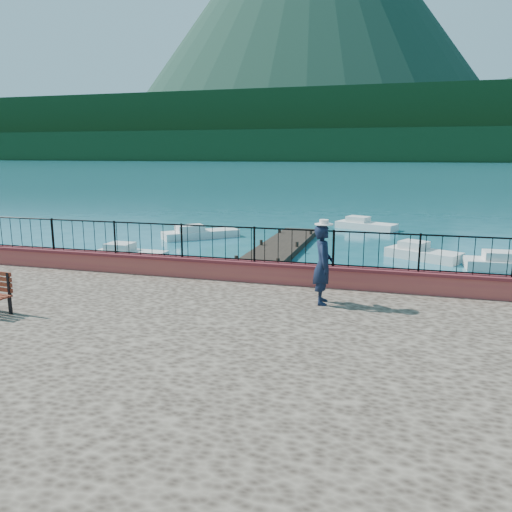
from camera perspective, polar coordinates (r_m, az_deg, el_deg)
The scene contains 13 objects.
ground at distance 11.15m, azimuth -4.06°, elevation -13.63°, with size 2000.00×2000.00×0.00m, color #19596B.
parapet at distance 14.01m, azimuth 0.99°, elevation -1.84°, with size 28.00×0.46×0.58m, color #A2483A.
railing at distance 13.85m, azimuth 1.00°, elevation 1.24°, with size 27.00×0.05×0.95m, color black.
dock at distance 22.63m, azimuth 1.46°, elevation -0.09°, with size 2.00×16.00×0.30m, color #2D231C.
far_forest at distance 309.52m, azimuth 15.51°, elevation 12.05°, with size 900.00×60.00×18.00m, color black.
foothills at distance 369.88m, azimuth 15.73°, elevation 13.93°, with size 900.00×120.00×44.00m, color black.
volcano at distance 743.57m, azimuth 6.40°, elevation 26.03°, with size 560.00×560.00×380.00m, color #142D23.
person at distance 11.99m, azimuth 7.65°, elevation -0.98°, with size 0.70×0.46×1.92m, color black.
hat at distance 11.81m, azimuth 7.78°, elevation 3.85°, with size 0.44×0.44×0.12m, color silver.
boat_0 at distance 23.19m, azimuth -14.22°, elevation 0.47°, with size 3.27×1.30×0.80m, color silver.
boat_1 at distance 24.01m, azimuth 18.61°, elevation 0.59°, with size 3.28×1.30×0.80m, color silver.
boat_3 at distance 28.69m, azimuth -6.33°, elevation 2.86°, with size 4.32×1.30×0.80m, color silver.
boat_4 at distance 32.62m, azimuth 12.48°, elevation 3.71°, with size 3.80×1.30×0.80m, color silver.
Camera 1 is at (3.48, -9.47, 4.76)m, focal length 35.00 mm.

